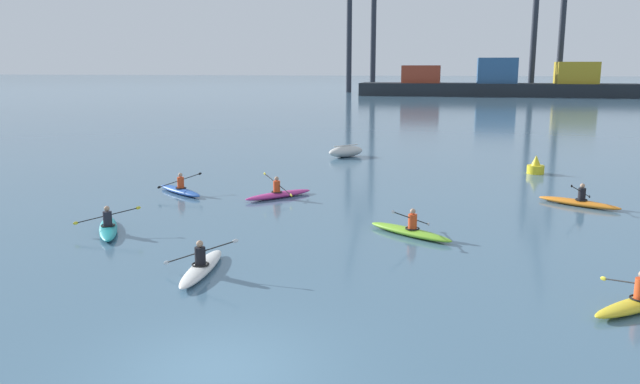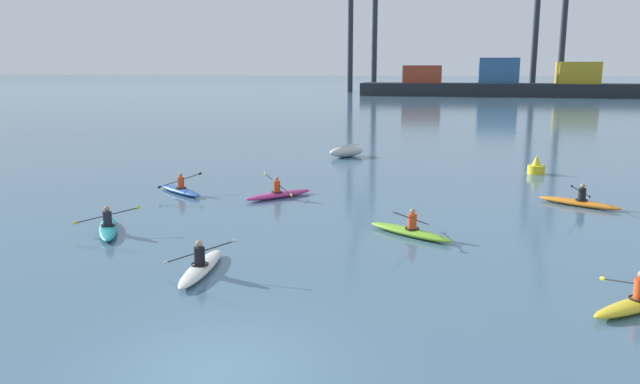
% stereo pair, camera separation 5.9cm
% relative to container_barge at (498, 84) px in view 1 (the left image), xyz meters
% --- Properties ---
extents(ground_plane, '(800.00, 800.00, 0.00)m').
position_rel_container_barge_xyz_m(ground_plane, '(-11.93, -117.66, -2.33)').
color(ground_plane, '#476B84').
extents(container_barge, '(52.77, 8.61, 7.32)m').
position_rel_container_barge_xyz_m(container_barge, '(0.00, 0.00, 0.00)').
color(container_barge, '#1E2328').
rests_on(container_barge, ground).
extents(gantry_crane_west, '(6.57, 20.98, 39.12)m').
position_rel_container_barge_xyz_m(gantry_crane_west, '(-28.79, 11.91, 16.99)').
color(gantry_crane_west, '#232833').
rests_on(gantry_crane_west, ground).
extents(capsized_dinghy, '(2.52, 2.69, 0.76)m').
position_rel_container_barge_xyz_m(capsized_dinghy, '(-14.44, -88.94, -1.98)').
color(capsized_dinghy, beige).
rests_on(capsized_dinghy, ground).
extents(channel_buoy, '(0.90, 0.90, 1.00)m').
position_rel_container_barge_xyz_m(channel_buoy, '(-3.41, -93.03, -1.97)').
color(channel_buoy, yellow).
rests_on(channel_buoy, ground).
extents(kayak_teal, '(2.22, 3.25, 0.95)m').
position_rel_container_barge_xyz_m(kayak_teal, '(-19.31, -108.89, -2.16)').
color(kayak_teal, teal).
rests_on(kayak_teal, ground).
extents(kayak_lime, '(3.15, 2.40, 1.08)m').
position_rel_container_barge_xyz_m(kayak_lime, '(-9.07, -107.12, -2.16)').
color(kayak_lime, '#7ABC2D').
rests_on(kayak_lime, ground).
extents(kayak_blue, '(3.08, 2.52, 0.95)m').
position_rel_container_barge_xyz_m(kayak_blue, '(-19.77, -102.06, -2.16)').
color(kayak_blue, '#2856B2').
rests_on(kayak_blue, ground).
extents(kayak_magenta, '(2.62, 3.01, 1.02)m').
position_rel_container_barge_xyz_m(kayak_magenta, '(-15.16, -102.03, -2.16)').
color(kayak_magenta, '#C13384').
rests_on(kayak_magenta, ground).
extents(kayak_orange, '(3.21, 2.30, 1.06)m').
position_rel_container_barge_xyz_m(kayak_orange, '(-2.61, -101.00, -2.16)').
color(kayak_orange, orange).
rests_on(kayak_orange, ground).
extents(kayak_white, '(2.18, 3.44, 1.04)m').
position_rel_container_barge_xyz_m(kayak_white, '(-14.45, -112.27, -2.16)').
color(kayak_white, silver).
rests_on(kayak_white, ground).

